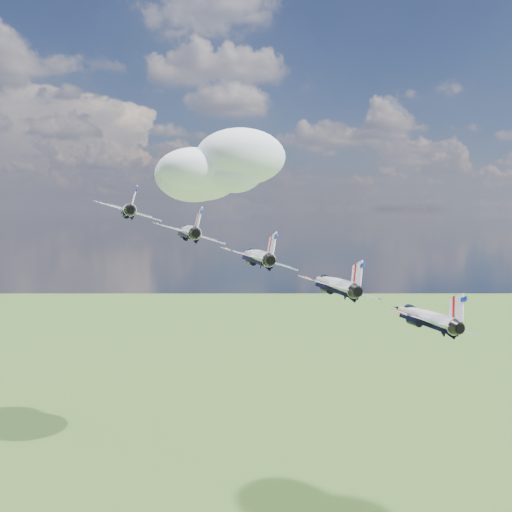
{
  "coord_description": "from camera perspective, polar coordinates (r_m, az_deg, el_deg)",
  "views": [
    {
      "loc": [
        -4.73,
        -80.78,
        147.69
      ],
      "look_at": [
        12.44,
        -2.36,
        141.09
      ],
      "focal_mm": 40.0,
      "sensor_mm": 36.0,
      "label": 1
    }
  ],
  "objects": [
    {
      "name": "jet_3",
      "position": [
        75.91,
        7.78,
        -2.8
      ],
      "size": [
        11.83,
        15.66,
        7.33
      ],
      "primitive_type": null,
      "rotation": [
        0.0,
        0.3,
        0.05
      ],
      "color": "white"
    },
    {
      "name": "jet_0",
      "position": [
        93.94,
        -12.66,
        4.53
      ],
      "size": [
        11.83,
        15.66,
        7.33
      ],
      "primitive_type": null,
      "rotation": [
        0.0,
        0.3,
        0.05
      ],
      "color": "silver"
    },
    {
      "name": "jet_2",
      "position": [
        80.54,
        0.0,
        0.0
      ],
      "size": [
        11.83,
        15.66,
        7.33
      ],
      "primitive_type": null,
      "rotation": [
        0.0,
        0.3,
        0.05
      ],
      "color": "white"
    },
    {
      "name": "cloud_far",
      "position": [
        323.93,
        -5.8,
        8.79
      ],
      "size": [
        70.02,
        55.02,
        27.51
      ],
      "primitive_type": "ellipsoid",
      "color": "white"
    },
    {
      "name": "jet_1",
      "position": [
        86.65,
        -6.81,
        2.45
      ],
      "size": [
        11.83,
        15.66,
        7.33
      ],
      "primitive_type": null,
      "rotation": [
        0.0,
        0.3,
        0.05
      ],
      "color": "white"
    },
    {
      "name": "jet_4",
      "position": [
        73.05,
        16.4,
        -5.83
      ],
      "size": [
        11.83,
        15.66,
        7.33
      ],
      "primitive_type": null,
      "rotation": [
        0.0,
        0.3,
        0.05
      ],
      "color": "silver"
    }
  ]
}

